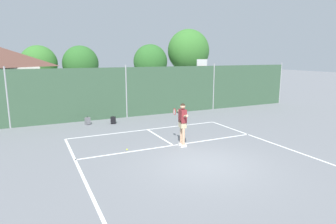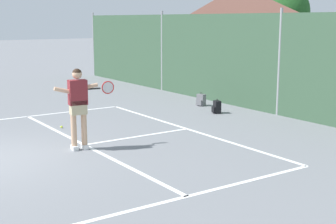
{
  "view_description": "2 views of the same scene",
  "coord_description": "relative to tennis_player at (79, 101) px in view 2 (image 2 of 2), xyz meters",
  "views": [
    {
      "loc": [
        -5.41,
        -8.24,
        3.8
      ],
      "look_at": [
        1.35,
        5.83,
        0.77
      ],
      "focal_mm": 30.96,
      "sensor_mm": 36.0,
      "label": 1
    },
    {
      "loc": [
        10.27,
        -2.11,
        2.93
      ],
      "look_at": [
        1.17,
        4.08,
        0.81
      ],
      "focal_mm": 51.58,
      "sensor_mm": 36.0,
      "label": 2
    }
  ],
  "objects": [
    {
      "name": "clubhouse_building",
      "position": [
        -7.65,
        11.75,
        1.23
      ],
      "size": [
        5.72,
        4.34,
        4.52
      ],
      "color": "silver",
      "rests_on": "ground"
    },
    {
      "name": "chainlink_fence",
      "position": [
        -0.3,
        6.76,
        0.45
      ],
      "size": [
        26.09,
        0.09,
        3.27
      ],
      "color": "#38563D",
      "rests_on": "ground"
    },
    {
      "name": "tennis_player",
      "position": [
        0.0,
        0.0,
        0.0
      ],
      "size": [
        0.31,
        1.44,
        1.85
      ],
      "color": "silver",
      "rests_on": "ground"
    },
    {
      "name": "court_markings",
      "position": [
        -0.3,
        -1.59,
        -1.11
      ],
      "size": [
        8.3,
        11.1,
        0.01
      ],
      "color": "white",
      "rests_on": "ground"
    },
    {
      "name": "backpack_black",
      "position": [
        -1.56,
        5.36,
        -0.92
      ],
      "size": [
        0.32,
        0.31,
        0.46
      ],
      "color": "black",
      "rests_on": "ground"
    },
    {
      "name": "tennis_ball",
      "position": [
        -2.31,
        0.48,
        -1.08
      ],
      "size": [
        0.07,
        0.07,
        0.07
      ],
      "primitive_type": "sphere",
      "color": "#CCE033",
      "rests_on": "ground"
    },
    {
      "name": "backpack_grey",
      "position": [
        -2.91,
        5.79,
        -0.92
      ],
      "size": [
        0.32,
        0.29,
        0.46
      ],
      "color": "slate",
      "rests_on": "ground"
    }
  ]
}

